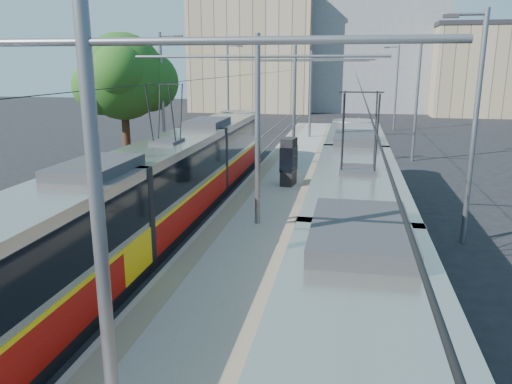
# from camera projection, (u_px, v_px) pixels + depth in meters

# --- Properties ---
(ground) EXTENTS (160.00, 160.00, 0.00)m
(ground) POSITION_uv_depth(u_px,v_px,m) (195.00, 339.00, 11.67)
(ground) COLOR black
(ground) RESTS_ON ground
(platform) EXTENTS (4.00, 50.00, 0.30)m
(platform) POSITION_uv_depth(u_px,v_px,m) (287.00, 177.00, 27.81)
(platform) COLOR gray
(platform) RESTS_ON ground
(tactile_strip_left) EXTENTS (0.70, 50.00, 0.01)m
(tactile_strip_left) POSITION_uv_depth(u_px,v_px,m) (261.00, 173.00, 28.04)
(tactile_strip_left) COLOR gray
(tactile_strip_left) RESTS_ON platform
(tactile_strip_right) EXTENTS (0.70, 50.00, 0.01)m
(tactile_strip_right) POSITION_uv_depth(u_px,v_px,m) (313.00, 175.00, 27.52)
(tactile_strip_right) COLOR gray
(tactile_strip_right) RESTS_ON platform
(rails) EXTENTS (8.71, 70.00, 0.03)m
(rails) POSITION_uv_depth(u_px,v_px,m) (287.00, 179.00, 27.85)
(rails) COLOR gray
(rails) RESTS_ON ground
(tram_left) EXTENTS (2.43, 28.02, 5.50)m
(tram_left) POSITION_uv_depth(u_px,v_px,m) (169.00, 182.00, 19.67)
(tram_left) COLOR black
(tram_left) RESTS_ON ground
(tram_right) EXTENTS (2.43, 28.42, 5.50)m
(tram_right) POSITION_uv_depth(u_px,v_px,m) (355.00, 220.00, 14.39)
(tram_right) COLOR black
(tram_right) RESTS_ON ground
(catenary) EXTENTS (9.20, 70.00, 7.00)m
(catenary) POSITION_uv_depth(u_px,v_px,m) (281.00, 101.00, 24.02)
(catenary) COLOR slate
(catenary) RESTS_ON platform
(street_lamps) EXTENTS (15.18, 38.22, 8.00)m
(street_lamps) POSITION_uv_depth(u_px,v_px,m) (296.00, 99.00, 30.62)
(street_lamps) COLOR slate
(street_lamps) RESTS_ON ground
(shelter) EXTENTS (0.80, 1.16, 2.38)m
(shelter) POSITION_uv_depth(u_px,v_px,m) (289.00, 161.00, 24.98)
(shelter) COLOR black
(shelter) RESTS_ON platform
(tree) EXTENTS (5.53, 5.11, 8.04)m
(tree) POSITION_uv_depth(u_px,v_px,m) (130.00, 78.00, 29.25)
(tree) COLOR #382314
(tree) RESTS_ON ground
(building_left) EXTENTS (16.32, 12.24, 15.42)m
(building_left) POSITION_uv_depth(u_px,v_px,m) (255.00, 53.00, 68.66)
(building_left) COLOR tan
(building_left) RESTS_ON ground
(building_centre) EXTENTS (18.36, 14.28, 15.72)m
(building_centre) POSITION_uv_depth(u_px,v_px,m) (373.00, 52.00, 69.56)
(building_centre) COLOR gray
(building_centre) RESTS_ON ground
(building_right) EXTENTS (14.28, 10.20, 11.12)m
(building_right) POSITION_uv_depth(u_px,v_px,m) (489.00, 70.00, 61.90)
(building_right) COLOR tan
(building_right) RESTS_ON ground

